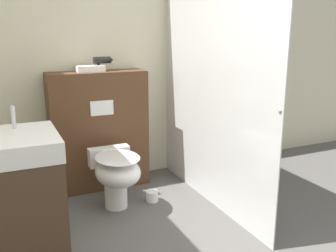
{
  "coord_description": "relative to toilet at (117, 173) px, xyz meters",
  "views": [
    {
      "loc": [
        -1.15,
        -1.4,
        1.54
      ],
      "look_at": [
        0.13,
        1.4,
        0.76
      ],
      "focal_mm": 40.0,
      "sensor_mm": 36.0,
      "label": 1
    }
  ],
  "objects": [
    {
      "name": "wall_back",
      "position": [
        0.29,
        0.79,
        0.91
      ],
      "size": [
        8.0,
        0.06,
        2.5
      ],
      "color": "beige",
      "rests_on": "ground_plane"
    },
    {
      "name": "partition_panel",
      "position": [
        0.0,
        0.58,
        0.25
      ],
      "size": [
        0.95,
        0.32,
        1.17
      ],
      "color": "#51331E",
      "rests_on": "ground_plane"
    },
    {
      "name": "shower_glass",
      "position": [
        0.83,
        -0.18,
        0.73
      ],
      "size": [
        0.04,
        1.87,
        2.14
      ],
      "color": "silver",
      "rests_on": "ground_plane"
    },
    {
      "name": "toilet",
      "position": [
        0.0,
        0.0,
        0.0
      ],
      "size": [
        0.39,
        0.57,
        0.51
      ],
      "color": "white",
      "rests_on": "ground_plane"
    },
    {
      "name": "sink_vanity",
      "position": [
        -0.8,
        -0.74,
        0.15
      ],
      "size": [
        0.46,
        0.56,
        1.11
      ],
      "color": "#473323",
      "rests_on": "ground_plane"
    },
    {
      "name": "hair_drier",
      "position": [
        0.07,
        0.59,
        0.93
      ],
      "size": [
        0.2,
        0.07,
        0.14
      ],
      "color": "black",
      "rests_on": "partition_panel"
    },
    {
      "name": "folded_towel",
      "position": [
        -0.05,
        0.6,
        0.86
      ],
      "size": [
        0.26,
        0.2,
        0.06
      ],
      "color": "white",
      "rests_on": "partition_panel"
    },
    {
      "name": "spare_toilet_roll",
      "position": [
        0.34,
        0.01,
        -0.29
      ],
      "size": [
        0.12,
        0.12,
        0.1
      ],
      "color": "white",
      "rests_on": "ground_plane"
    }
  ]
}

